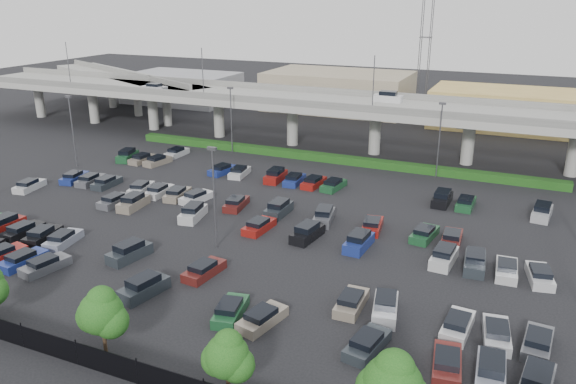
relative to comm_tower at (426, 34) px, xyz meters
The scene contains 10 objects.
ground 75.73m from the comm_tower, 93.09° to the right, with size 280.00×280.00×0.00m, color black.
overpass 43.09m from the comm_tower, 95.73° to the right, with size 150.00×13.00×15.80m.
on_ramp 64.67m from the comm_tower, 151.11° to the right, with size 50.93×30.13×8.80m.
hedge 51.42m from the comm_tower, 94.67° to the right, with size 66.00×1.60×1.10m, color #124013.
fence 103.13m from the comm_tower, 92.28° to the right, with size 70.00×0.10×2.00m.
tree_row 101.30m from the comm_tower, 91.88° to the right, with size 65.07×3.66×5.94m.
parked_cars 79.67m from the comm_tower, 94.13° to the right, with size 63.02×41.56×1.67m.
light_poles 73.06m from the comm_tower, 96.44° to the right, with size 66.90×48.38×10.30m.
distant_buildings 18.96m from the comm_tower, 55.50° to the right, with size 138.00×24.00×9.00m.
comm_tower is the anchor object (origin of this frame).
Camera 1 is at (26.93, -51.58, 23.81)m, focal length 35.00 mm.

